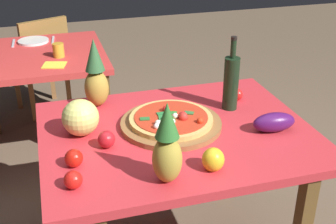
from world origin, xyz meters
The scene contains 20 objects.
display_table centered at (0.00, 0.00, 0.68)m, with size 1.23×0.97×0.77m.
background_table centered at (-0.59, 1.30, 0.65)m, with size 0.91×0.89×0.77m.
dining_chair centered at (-0.57, 1.98, 0.48)m, with size 0.52×0.52×0.85m.
pizza_board centered at (-0.01, 0.05, 0.78)m, with size 0.47×0.47×0.03m, color #8F5E35.
pizza centered at (-0.01, 0.05, 0.81)m, with size 0.39×0.39×0.06m.
wine_bottle centered at (0.33, 0.15, 0.91)m, with size 0.08×0.08×0.37m.
pineapple_left centered at (-0.31, 0.37, 0.92)m, with size 0.12×0.12×0.35m.
pineapple_right centered at (-0.15, -0.37, 0.91)m, with size 0.11×0.11×0.33m.
melon centered at (-0.42, 0.09, 0.85)m, with size 0.17×0.17×0.17m, color #E3E074.
bell_pepper centered at (0.04, -0.34, 0.81)m, with size 0.09×0.09×0.10m, color yellow.
eggplant centered at (0.42, -0.13, 0.81)m, with size 0.20×0.09×0.09m, color #4A1558.
tomato_beside_pepper centered at (-0.50, -0.31, 0.80)m, with size 0.07×0.07×0.07m, color red.
tomato_by_bottle centered at (-0.33, -0.06, 0.80)m, with size 0.08×0.08×0.08m, color red.
tomato_near_board centered at (-0.48, -0.17, 0.80)m, with size 0.07×0.07×0.07m, color red.
tomato_at_corner centered at (0.40, 0.23, 0.80)m, with size 0.06×0.06×0.06m, color red.
drinking_glass_juice centered at (-0.45, 1.19, 0.81)m, with size 0.07×0.07×0.09m, color gold.
dinner_plate centered at (-0.61, 1.58, 0.77)m, with size 0.22×0.22×0.02m, color white.
fork_utensil centered at (-0.75, 1.58, 0.77)m, with size 0.02×0.18×0.01m, color silver.
knife_utensil centered at (-0.47, 1.58, 0.77)m, with size 0.02×0.18×0.01m, color silver.
napkin_folded centered at (-0.49, 1.03, 0.77)m, with size 0.14×0.12×0.01m, color yellow.
Camera 1 is at (-0.54, -1.69, 1.74)m, focal length 47.16 mm.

